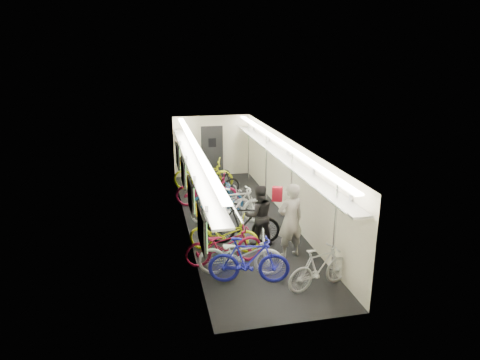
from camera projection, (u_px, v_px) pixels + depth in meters
name	position (u px, v px, depth m)	size (l,w,h in m)	color
train_car_shell	(221.00, 162.00, 12.67)	(10.00, 10.00, 10.00)	black
bicycle_0	(240.00, 254.00, 9.45)	(0.66, 1.89, 0.99)	silver
bicycle_1	(249.00, 260.00, 9.12)	(0.50, 1.76, 1.06)	#1B1CA5
bicycle_2	(224.00, 245.00, 9.94)	(0.65, 1.86, 0.98)	maroon
bicycle_3	(243.00, 223.00, 10.97)	(0.54, 1.90, 1.14)	black
bicycle_4	(224.00, 234.00, 10.60)	(0.62, 1.77, 0.93)	#C6D313
bicycle_5	(235.00, 206.00, 12.21)	(0.53, 1.86, 1.12)	silver
bicycle_6	(222.00, 205.00, 12.48)	(0.65, 1.85, 0.97)	#A8A7AB
bicycle_7	(217.00, 199.00, 12.93)	(0.47, 1.67, 1.00)	#184D91
bicycle_8	(207.00, 191.00, 13.62)	(0.71, 2.04, 1.07)	maroon
bicycle_9	(218.00, 183.00, 14.57)	(0.44, 1.57, 0.94)	black
bicycle_10	(203.00, 174.00, 15.29)	(0.75, 2.15, 1.13)	#CCD614
bicycle_11	(320.00, 268.00, 8.93)	(0.44, 1.55, 0.93)	#BCBCBE
passenger_near	(290.00, 221.00, 10.20)	(0.68, 0.44, 1.85)	gray
passenger_mid	(259.00, 215.00, 10.87)	(0.78, 0.60, 1.60)	black
backpack	(277.00, 194.00, 10.98)	(0.26, 0.14, 0.38)	maroon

